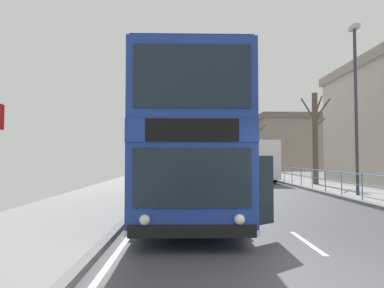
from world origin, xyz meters
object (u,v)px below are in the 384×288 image
(double_decker_bus_main, at_px, (189,146))
(bare_tree_far_00, at_px, (315,136))
(street_lamp_far_side, at_px, (356,96))
(background_building_01, at_px, (298,144))
(background_bus_far_lane, at_px, (250,160))
(bare_tree_far_01, at_px, (257,141))

(double_decker_bus_main, xyz_separation_m, bare_tree_far_00, (8.28, 9.73, 1.00))
(street_lamp_far_side, relative_size, background_building_01, 0.51)
(background_bus_far_lane, bearing_deg, bare_tree_far_00, -65.01)
(bare_tree_far_01, relative_size, background_building_01, 0.45)
(bare_tree_far_00, xyz_separation_m, background_building_01, (9.09, 29.55, 0.74))
(bare_tree_far_00, bearing_deg, bare_tree_far_01, 91.12)
(double_decker_bus_main, relative_size, background_building_01, 0.68)
(bare_tree_far_00, height_order, bare_tree_far_01, bare_tree_far_01)
(background_bus_far_lane, relative_size, bare_tree_far_00, 1.73)
(double_decker_bus_main, bearing_deg, bare_tree_far_00, 49.58)
(background_bus_far_lane, relative_size, bare_tree_far_01, 1.48)
(street_lamp_far_side, distance_m, background_building_01, 37.02)
(bare_tree_far_00, bearing_deg, double_decker_bus_main, -130.42)
(bare_tree_far_00, relative_size, background_building_01, 0.39)
(background_bus_far_lane, distance_m, bare_tree_far_01, 10.20)
(background_bus_far_lane, distance_m, bare_tree_far_00, 7.25)
(street_lamp_far_side, height_order, bare_tree_far_01, street_lamp_far_side)
(background_building_01, bearing_deg, street_lamp_far_side, -105.11)
(background_bus_far_lane, height_order, bare_tree_far_00, bare_tree_far_00)
(double_decker_bus_main, height_order, street_lamp_far_side, street_lamp_far_side)
(double_decker_bus_main, distance_m, street_lamp_far_side, 8.84)
(background_building_01, bearing_deg, bare_tree_far_00, -107.10)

